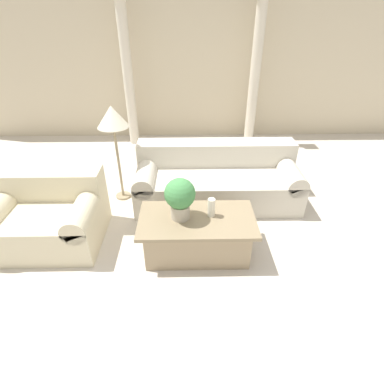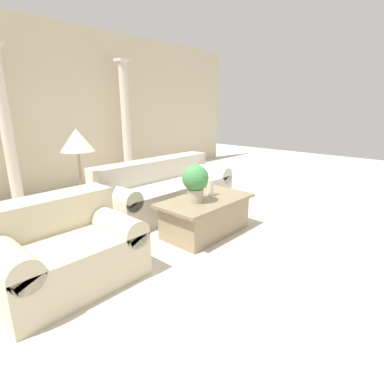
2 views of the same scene
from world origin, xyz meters
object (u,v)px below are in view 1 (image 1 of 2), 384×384
Objects in this scene: sofa_long at (217,179)px; floor_lamp at (113,120)px; coffee_table at (197,235)px; potted_plant at (180,196)px; loveseat at (47,215)px.

floor_lamp reaches higher than sofa_long.
coffee_table is 0.54m from potted_plant.
floor_lamp is at bearing 51.88° from loveseat.
sofa_long and loveseat have the same top height.
coffee_table is at bearing -6.34° from potted_plant.
loveseat is 2.68× the size of potted_plant.
floor_lamp is (-1.07, 1.20, 0.94)m from coffee_table.
potted_plant is at bearing -9.59° from loveseat.
floor_lamp is at bearing 131.75° from coffee_table.
floor_lamp reaches higher than potted_plant.
coffee_table is (-0.32, -1.14, -0.08)m from sofa_long.
loveseat reaches higher than coffee_table.
sofa_long is 1.64m from floor_lamp.
sofa_long is 1.30m from potted_plant.
loveseat is 0.99× the size of coffee_table.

